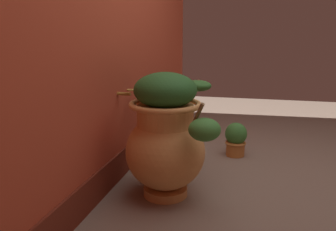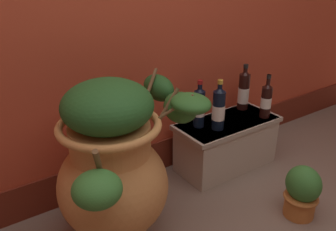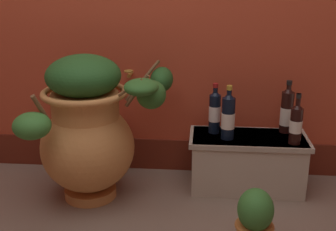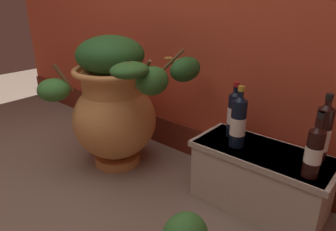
{
  "view_description": "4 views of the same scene",
  "coord_description": "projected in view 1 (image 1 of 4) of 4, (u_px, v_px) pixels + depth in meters",
  "views": [
    {
      "loc": [
        -2.42,
        0.16,
        1.06
      ],
      "look_at": [
        0.1,
        0.79,
        0.45
      ],
      "focal_mm": 36.13,
      "sensor_mm": 36.0,
      "label": 1
    },
    {
      "loc": [
        -0.95,
        -0.64,
        1.33
      ],
      "look_at": [
        0.11,
        0.9,
        0.48
      ],
      "focal_mm": 38.66,
      "sensor_mm": 36.0,
      "label": 2
    },
    {
      "loc": [
        0.3,
        -1.54,
        1.27
      ],
      "look_at": [
        0.09,
        0.87,
        0.45
      ],
      "focal_mm": 46.58,
      "sensor_mm": 36.0,
      "label": 3
    },
    {
      "loc": [
        1.07,
        -0.43,
        1.05
      ],
      "look_at": [
        0.05,
        0.75,
        0.43
      ],
      "focal_mm": 31.98,
      "sensor_mm": 36.0,
      "label": 4
    }
  ],
  "objects": [
    {
      "name": "wine_bottle_right",
      "position": [
        159.0,
        105.0,
        2.94
      ],
      "size": [
        0.07,
        0.07,
        0.3
      ],
      "color": "black",
      "rests_on": "stone_ledge"
    },
    {
      "name": "back_wall",
      "position": [
        110.0,
        4.0,
        2.47
      ],
      "size": [
        4.4,
        0.33,
        2.6
      ],
      "color": "#B74228",
      "rests_on": "ground_plane"
    },
    {
      "name": "wine_bottle_back",
      "position": [
        166.0,
        97.0,
        3.36
      ],
      "size": [
        0.08,
        0.08,
        0.32
      ],
      "color": "black",
      "rests_on": "stone_ledge"
    },
    {
      "name": "stone_ledge",
      "position": [
        170.0,
        131.0,
        3.19
      ],
      "size": [
        0.69,
        0.33,
        0.33
      ],
      "color": "beige",
      "rests_on": "ground_plane"
    },
    {
      "name": "potted_shrub",
      "position": [
        236.0,
        139.0,
        3.04
      ],
      "size": [
        0.19,
        0.2,
        0.31
      ],
      "color": "#C17033",
      "rests_on": "ground_plane"
    },
    {
      "name": "wine_bottle_left",
      "position": [
        171.0,
        104.0,
        2.99
      ],
      "size": [
        0.08,
        0.08,
        0.32
      ],
      "color": "black",
      "rests_on": "stone_ledge"
    },
    {
      "name": "ground_plane",
      "position": [
        268.0,
        183.0,
        2.49
      ],
      "size": [
        7.0,
        7.0,
        0.0
      ],
      "primitive_type": "plane",
      "color": "#7A6656"
    },
    {
      "name": "wine_bottle_middle",
      "position": [
        184.0,
        98.0,
        3.34
      ],
      "size": [
        0.07,
        0.07,
        0.29
      ],
      "color": "black",
      "rests_on": "stone_ledge"
    },
    {
      "name": "terracotta_urn",
      "position": [
        167.0,
        134.0,
        2.24
      ],
      "size": [
        0.76,
        0.7,
        0.84
      ],
      "color": "#D68E4C",
      "rests_on": "ground_plane"
    }
  ]
}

